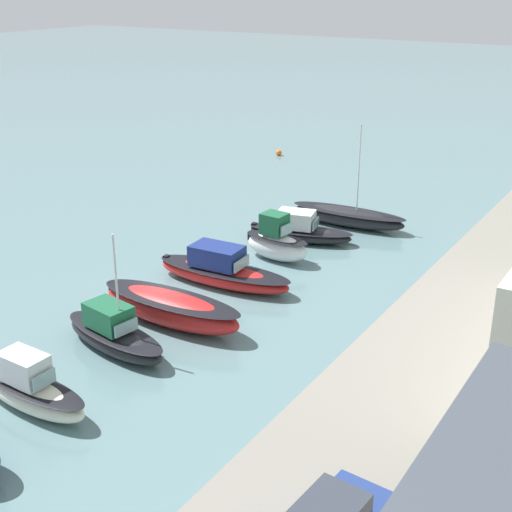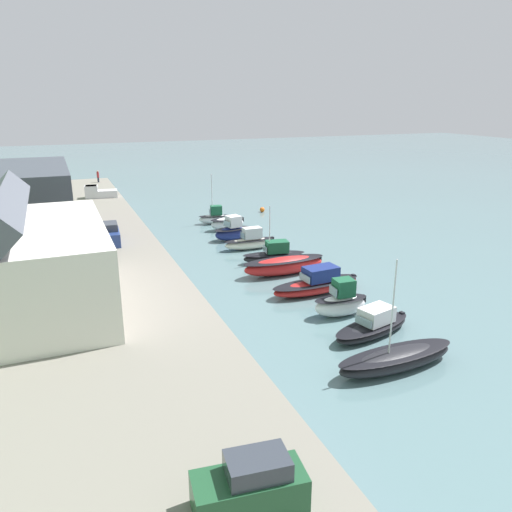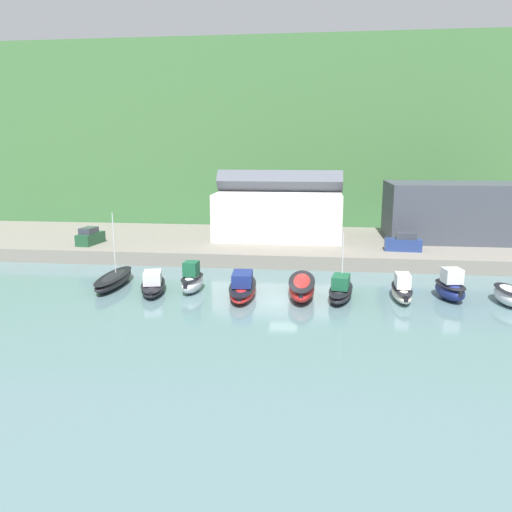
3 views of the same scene
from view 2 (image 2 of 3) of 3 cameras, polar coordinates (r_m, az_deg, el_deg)
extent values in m
plane|color=slate|center=(47.56, 5.85, -2.37)|extent=(320.00, 320.00, 0.00)
cube|color=gray|center=(42.26, -22.69, -5.16)|extent=(120.19, 22.39, 1.60)
cube|color=silver|center=(38.93, -25.94, -1.44)|extent=(16.50, 12.52, 6.09)
cube|color=#515660|center=(37.85, -26.85, 5.02)|extent=(16.83, 2.91, 2.91)
cube|color=#3D424C|center=(61.63, -25.42, 5.75)|extent=(18.21, 10.70, 7.43)
cube|color=slate|center=(61.54, -20.50, 6.33)|extent=(17.30, 0.10, 4.46)
ellipsoid|color=black|center=(32.87, 15.71, -11.32)|extent=(2.49, 8.38, 1.25)
ellipsoid|color=black|center=(32.67, 15.78, -10.65)|extent=(2.58, 8.55, 0.12)
cylinder|color=silver|center=(30.94, 15.38, -5.68)|extent=(0.10, 0.10, 6.03)
ellipsoid|color=black|center=(36.84, 13.14, -8.13)|extent=(3.75, 7.20, 0.91)
ellipsoid|color=black|center=(36.70, 13.17, -7.69)|extent=(3.87, 7.36, 0.12)
cube|color=silver|center=(36.66, 13.60, -6.55)|extent=(2.14, 2.73, 1.13)
cube|color=#8CA5B2|center=(35.78, 12.16, -7.36)|extent=(1.42, 0.45, 0.56)
cube|color=black|center=(39.13, 16.32, -6.53)|extent=(0.42, 0.36, 0.56)
ellipsoid|color=white|center=(39.30, 9.60, -5.62)|extent=(1.98, 4.32, 1.67)
ellipsoid|color=black|center=(39.08, 9.65, -4.83)|extent=(2.05, 4.41, 0.12)
cube|color=#195638|center=(38.84, 9.99, -3.55)|extent=(1.37, 1.56, 1.32)
cube|color=#8CA5B2|center=(38.51, 8.81, -3.98)|extent=(1.16, 0.17, 0.66)
cube|color=black|center=(40.11, 12.17, -4.77)|extent=(0.38, 0.30, 0.56)
ellipsoid|color=red|center=(43.63, 6.89, -3.49)|extent=(2.88, 8.44, 1.12)
ellipsoid|color=black|center=(43.50, 6.91, -3.01)|extent=(2.99, 8.61, 0.12)
cube|color=navy|center=(43.45, 7.41, -1.98)|extent=(1.95, 3.01, 1.18)
cube|color=#8CA5B2|center=(42.70, 5.59, -2.53)|extent=(1.59, 0.20, 0.59)
cube|color=black|center=(45.70, 11.08, -2.41)|extent=(0.38, 0.30, 0.56)
ellipsoid|color=red|center=(47.86, 3.22, -1.11)|extent=(2.44, 8.19, 1.67)
ellipsoid|color=black|center=(47.68, 3.24, -0.45)|extent=(2.53, 8.35, 0.12)
cube|color=black|center=(49.51, 7.27, -0.18)|extent=(0.36, 0.28, 0.56)
ellipsoid|color=black|center=(51.24, 2.06, -0.16)|extent=(2.95, 6.60, 1.10)
ellipsoid|color=black|center=(51.12, 2.07, 0.25)|extent=(3.05, 6.74, 0.12)
cube|color=#195638|center=(50.98, 2.42, 1.08)|extent=(1.80, 2.44, 1.18)
cube|color=#8CA5B2|center=(50.73, 1.04, 0.80)|extent=(1.30, 0.31, 0.59)
cylinder|color=silver|center=(50.29, 1.57, 3.04)|extent=(0.10, 0.10, 4.87)
ellipsoid|color=white|center=(55.83, -0.72, 1.42)|extent=(1.78, 5.81, 1.24)
ellipsoid|color=black|center=(55.71, -0.72, 1.85)|extent=(1.85, 5.93, 0.12)
cube|color=silver|center=(55.60, -0.44, 2.66)|extent=(1.28, 2.05, 1.21)
cube|color=#8CA5B2|center=(55.27, -1.57, 2.37)|extent=(1.11, 0.13, 0.60)
cube|color=black|center=(56.73, 1.88, 1.93)|extent=(0.37, 0.29, 0.56)
ellipsoid|color=navy|center=(59.51, -2.76, 2.61)|extent=(2.78, 4.67, 1.61)
ellipsoid|color=black|center=(59.37, -2.77, 3.13)|extent=(2.87, 4.77, 0.12)
cube|color=silver|center=(59.26, -2.60, 3.99)|extent=(1.78, 1.78, 1.30)
cube|color=#8CA5B2|center=(58.87, -3.37, 3.70)|extent=(1.38, 0.34, 0.65)
cube|color=black|center=(60.44, -1.05, 3.17)|extent=(0.40, 0.34, 0.56)
ellipsoid|color=silver|center=(64.16, -3.29, 3.72)|extent=(2.22, 4.48, 1.65)
ellipsoid|color=black|center=(64.02, -3.30, 4.22)|extent=(2.30, 4.57, 0.12)
cube|color=black|center=(64.85, -1.58, 4.20)|extent=(0.37, 0.30, 0.56)
ellipsoid|color=white|center=(67.52, -4.73, 4.22)|extent=(2.26, 4.44, 1.25)
ellipsoid|color=black|center=(67.42, -4.74, 4.58)|extent=(2.34, 4.53, 0.12)
cube|color=#195638|center=(67.28, -4.57, 5.25)|extent=(1.39, 1.66, 1.21)
cube|color=#8CA5B2|center=(67.21, -5.33, 5.06)|extent=(1.03, 0.28, 0.61)
cylinder|color=silver|center=(66.80, -5.07, 7.00)|extent=(0.10, 0.10, 5.44)
cube|color=navy|center=(54.34, -16.27, 2.09)|extent=(4.32, 2.09, 1.40)
cube|color=#333842|center=(54.38, -16.38, 3.27)|extent=(2.41, 1.69, 0.76)
cube|color=#1E4C2D|center=(20.34, -0.78, -25.30)|extent=(2.24, 4.37, 1.40)
cube|color=#333842|center=(19.69, 0.16, -22.83)|extent=(1.77, 2.46, 0.76)
cube|color=silver|center=(80.72, -16.81, 6.84)|extent=(2.41, 3.72, 1.10)
cube|color=silver|center=(80.74, -18.28, 6.99)|extent=(2.11, 2.10, 1.90)
cube|color=#2D333D|center=(80.62, -18.33, 7.48)|extent=(1.98, 1.82, 0.50)
cylinder|color=#232838|center=(95.85, -17.57, 8.29)|extent=(0.32, 0.32, 0.85)
cylinder|color=maroon|center=(95.71, -17.63, 8.85)|extent=(0.40, 0.40, 1.05)
sphere|color=tan|center=(95.63, -17.66, 9.23)|extent=(0.24, 0.24, 0.24)
sphere|color=orange|center=(74.42, 0.71, 5.32)|extent=(0.73, 0.73, 0.73)
camera|label=1|loc=(66.12, -24.45, 16.53)|focal=50.00mm
camera|label=3|loc=(76.86, 35.54, 12.34)|focal=35.00mm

